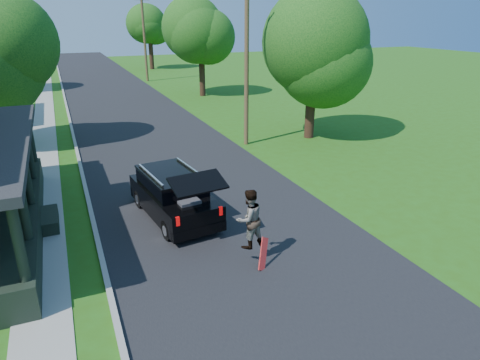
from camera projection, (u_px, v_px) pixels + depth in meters
name	position (u px, v px, depth m)	size (l,w,h in m)	color
ground	(280.00, 287.00, 10.96)	(140.00, 140.00, 0.00)	#295611
street	(137.00, 121.00, 28.13)	(8.00, 120.00, 0.02)	black
curb	(71.00, 127.00, 26.65)	(0.15, 120.00, 0.12)	gray
sidewalk	(44.00, 130.00, 26.09)	(1.30, 120.00, 0.03)	#999891
black_suv	(174.00, 195.00, 14.50)	(2.27, 4.77, 2.14)	black
skateboarder	(249.00, 219.00, 11.71)	(0.95, 0.82, 1.71)	black
skateboard	(263.00, 255.00, 11.76)	(0.52, 0.50, 0.87)	#B3120F
tree_right_near	(313.00, 47.00, 22.73)	(5.97, 6.02, 7.82)	black
tree_right_mid	(200.00, 30.00, 35.23)	(6.96, 6.79, 8.30)	black
tree_right_far	(149.00, 25.00, 53.73)	(5.17, 5.09, 7.99)	black
utility_pole_near	(247.00, 63.00, 21.65)	(1.41, 0.45, 8.27)	brown
utility_pole_far	(144.00, 37.00, 43.90)	(1.55, 0.26, 8.59)	brown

